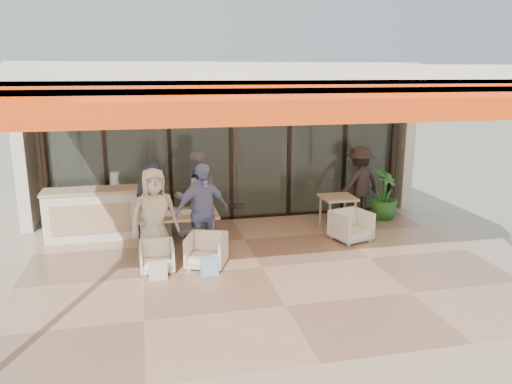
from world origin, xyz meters
TOP-DOWN VIEW (x-y plane):
  - ground at (0.00, 0.00)m, footprint 70.00×70.00m
  - terrace_floor at (0.00, 0.00)m, footprint 8.00×6.00m
  - terrace_structure at (0.00, -0.26)m, footprint 8.00×6.00m
  - glass_storefront at (0.00, 3.00)m, footprint 8.08×0.10m
  - interior_block at (0.01, 5.31)m, footprint 9.05×3.62m
  - host_counter at (-2.98, 2.30)m, footprint 1.85×0.65m
  - dining_table at (-1.35, 1.22)m, footprint 1.50×0.90m
  - chair_far_left at (-1.76, 2.17)m, footprint 0.66×0.63m
  - chair_far_right at (-0.92, 2.17)m, footprint 0.73×0.70m
  - chair_near_left at (-1.76, 0.27)m, footprint 0.57×0.53m
  - chair_near_right at (-0.92, 0.27)m, footprint 0.82×0.79m
  - diner_navy at (-1.76, 1.67)m, footprint 0.70×0.58m
  - diner_grey at (-0.92, 1.67)m, footprint 1.04×0.89m
  - diner_cream at (-1.76, 0.77)m, footprint 0.91×0.67m
  - diner_periwinkle at (-0.92, 0.77)m, footprint 1.11×0.75m
  - tote_bag_cream at (-1.76, -0.13)m, footprint 0.30×0.10m
  - tote_bag_blue at (-0.92, -0.13)m, footprint 0.30×0.10m
  - side_table at (2.08, 1.76)m, footprint 0.70×0.70m
  - side_chair at (2.08, 1.01)m, footprint 0.83×0.80m
  - standing_woman at (2.86, 2.42)m, footprint 1.24×0.94m
  - potted_palm at (3.41, 2.26)m, footprint 0.92×0.92m

SIDE VIEW (x-z plane):
  - ground at x=0.00m, z-range 0.00..0.00m
  - terrace_floor at x=0.00m, z-range 0.00..0.01m
  - tote_bag_cream at x=-1.76m, z-range 0.00..0.34m
  - tote_bag_blue at x=-0.92m, z-range 0.00..0.34m
  - chair_near_left at x=-1.76m, z-range 0.00..0.58m
  - chair_far_left at x=-1.76m, z-range 0.00..0.63m
  - chair_near_right at x=-0.92m, z-range 0.00..0.66m
  - chair_far_right at x=-0.92m, z-range 0.00..0.66m
  - side_chair at x=2.08m, z-range 0.00..0.69m
  - host_counter at x=-2.98m, z-range 0.01..1.05m
  - potted_palm at x=3.41m, z-range 0.00..1.16m
  - side_table at x=2.08m, z-range 0.27..1.01m
  - dining_table at x=-1.35m, z-range 0.22..1.15m
  - diner_navy at x=-1.76m, z-range 0.00..1.65m
  - standing_woman at x=2.86m, z-range 0.00..1.70m
  - diner_cream at x=-1.76m, z-range 0.00..1.70m
  - diner_periwinkle at x=-0.92m, z-range 0.00..1.76m
  - diner_grey at x=-0.92m, z-range 0.00..1.84m
  - glass_storefront at x=0.00m, z-range 0.00..3.20m
  - interior_block at x=0.01m, z-range 0.47..3.99m
  - terrace_structure at x=0.00m, z-range 1.55..4.95m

